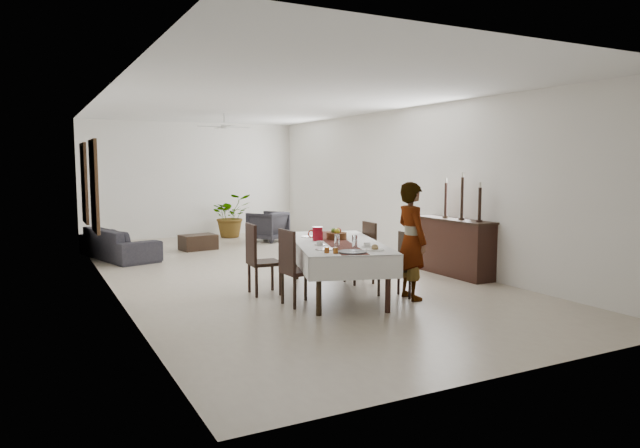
# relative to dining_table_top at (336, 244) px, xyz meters

# --- Properties ---
(floor) EXTENTS (6.00, 12.00, 0.00)m
(floor) POSITION_rel_dining_table_top_xyz_m (-0.12, 2.17, -0.79)
(floor) COLOR #C3B59B
(floor) RESTS_ON ground
(ceiling) EXTENTS (6.00, 12.00, 0.02)m
(ceiling) POSITION_rel_dining_table_top_xyz_m (-0.12, 2.17, 2.41)
(ceiling) COLOR white
(ceiling) RESTS_ON wall_back
(wall_back) EXTENTS (6.00, 0.02, 3.20)m
(wall_back) POSITION_rel_dining_table_top_xyz_m (-0.12, 8.17, 0.81)
(wall_back) COLOR white
(wall_back) RESTS_ON floor
(wall_front) EXTENTS (6.00, 0.02, 3.20)m
(wall_front) POSITION_rel_dining_table_top_xyz_m (-0.12, -3.83, 0.81)
(wall_front) COLOR white
(wall_front) RESTS_ON floor
(wall_left) EXTENTS (0.02, 12.00, 3.20)m
(wall_left) POSITION_rel_dining_table_top_xyz_m (-3.12, 2.17, 0.81)
(wall_left) COLOR white
(wall_left) RESTS_ON floor
(wall_right) EXTENTS (0.02, 12.00, 3.20)m
(wall_right) POSITION_rel_dining_table_top_xyz_m (2.88, 2.17, 0.81)
(wall_right) COLOR white
(wall_right) RESTS_ON floor
(dining_table_top) EXTENTS (1.85, 2.83, 0.05)m
(dining_table_top) POSITION_rel_dining_table_top_xyz_m (0.00, 0.00, 0.00)
(dining_table_top) COLOR black
(dining_table_top) RESTS_ON table_leg_fl
(table_leg_fl) EXTENTS (0.10, 0.10, 0.76)m
(table_leg_fl) POSITION_rel_dining_table_top_xyz_m (-0.84, -1.03, -0.41)
(table_leg_fl) COLOR black
(table_leg_fl) RESTS_ON floor
(table_leg_fr) EXTENTS (0.10, 0.10, 0.76)m
(table_leg_fr) POSITION_rel_dining_table_top_xyz_m (0.07, -1.33, -0.41)
(table_leg_fr) COLOR black
(table_leg_fr) RESTS_ON floor
(table_leg_bl) EXTENTS (0.10, 0.10, 0.76)m
(table_leg_bl) POSITION_rel_dining_table_top_xyz_m (-0.07, 1.33, -0.41)
(table_leg_bl) COLOR black
(table_leg_bl) RESTS_ON floor
(table_leg_br) EXTENTS (0.10, 0.10, 0.76)m
(table_leg_br) POSITION_rel_dining_table_top_xyz_m (0.84, 1.03, -0.41)
(table_leg_br) COLOR black
(table_leg_br) RESTS_ON floor
(tablecloth_top) EXTENTS (2.10, 3.08, 0.01)m
(tablecloth_top) POSITION_rel_dining_table_top_xyz_m (0.00, 0.00, 0.03)
(tablecloth_top) COLOR white
(tablecloth_top) RESTS_ON dining_table_top
(tablecloth_drape_left) EXTENTS (0.89, 2.68, 0.33)m
(tablecloth_drape_left) POSITION_rel_dining_table_top_xyz_m (-0.61, 0.20, -0.13)
(tablecloth_drape_left) COLOR white
(tablecloth_drape_left) RESTS_ON dining_table_top
(tablecloth_drape_right) EXTENTS (0.89, 2.68, 0.33)m
(tablecloth_drape_right) POSITION_rel_dining_table_top_xyz_m (0.61, -0.20, -0.13)
(tablecloth_drape_right) COLOR silver
(tablecloth_drape_right) RESTS_ON dining_table_top
(tablecloth_drape_near) EXTENTS (1.23, 0.41, 0.33)m
(tablecloth_drape_near) POSITION_rel_dining_table_top_xyz_m (-0.44, -1.33, -0.13)
(tablecloth_drape_near) COLOR white
(tablecloth_drape_near) RESTS_ON dining_table_top
(tablecloth_drape_far) EXTENTS (1.23, 0.41, 0.33)m
(tablecloth_drape_far) POSITION_rel_dining_table_top_xyz_m (0.44, 1.33, -0.13)
(tablecloth_drape_far) COLOR silver
(tablecloth_drape_far) RESTS_ON dining_table_top
(table_runner) EXTENTS (1.21, 2.71, 0.00)m
(table_runner) POSITION_rel_dining_table_top_xyz_m (0.00, 0.00, 0.04)
(table_runner) COLOR maroon
(table_runner) RESTS_ON tablecloth_top
(red_pitcher) EXTENTS (0.21, 0.21, 0.22)m
(red_pitcher) POSITION_rel_dining_table_top_xyz_m (-0.21, 0.24, 0.15)
(red_pitcher) COLOR maroon
(red_pitcher) RESTS_ON tablecloth_top
(pitcher_handle) EXTENTS (0.13, 0.06, 0.13)m
(pitcher_handle) POSITION_rel_dining_table_top_xyz_m (-0.30, 0.27, 0.15)
(pitcher_handle) COLOR maroon
(pitcher_handle) RESTS_ON red_pitcher
(wine_glass_near) EXTENTS (0.08, 0.08, 0.19)m
(wine_glass_near) POSITION_rel_dining_table_top_xyz_m (-0.10, -0.72, 0.13)
(wine_glass_near) COLOR white
(wine_glass_near) RESTS_ON tablecloth_top
(wine_glass_mid) EXTENTS (0.08, 0.08, 0.19)m
(wine_glass_mid) POSITION_rel_dining_table_top_xyz_m (-0.29, -0.54, 0.13)
(wine_glass_mid) COLOR white
(wine_glass_mid) RESTS_ON tablecloth_top
(teacup_right) EXTENTS (0.10, 0.10, 0.07)m
(teacup_right) POSITION_rel_dining_table_top_xyz_m (0.11, -0.72, 0.07)
(teacup_right) COLOR white
(teacup_right) RESTS_ON saucer_right
(saucer_right) EXTENTS (0.16, 0.16, 0.01)m
(saucer_right) POSITION_rel_dining_table_top_xyz_m (0.11, -0.72, 0.05)
(saucer_right) COLOR white
(saucer_right) RESTS_ON tablecloth_top
(teacup_left) EXTENTS (0.10, 0.10, 0.07)m
(teacup_left) POSITION_rel_dining_table_top_xyz_m (-0.43, -0.26, 0.07)
(teacup_left) COLOR white
(teacup_left) RESTS_ON saucer_left
(saucer_left) EXTENTS (0.16, 0.16, 0.01)m
(saucer_left) POSITION_rel_dining_table_top_xyz_m (-0.43, -0.26, 0.05)
(saucer_left) COLOR white
(saucer_left) RESTS_ON tablecloth_top
(plate_near_right) EXTENTS (0.26, 0.26, 0.02)m
(plate_near_right) POSITION_rel_dining_table_top_xyz_m (0.04, -1.05, 0.05)
(plate_near_right) COLOR white
(plate_near_right) RESTS_ON tablecloth_top
(bread_near_right) EXTENTS (0.10, 0.10, 0.10)m
(bread_near_right) POSITION_rel_dining_table_top_xyz_m (0.04, -1.05, 0.08)
(bread_near_right) COLOR tan
(bread_near_right) RESTS_ON plate_near_right
(plate_near_left) EXTENTS (0.26, 0.26, 0.02)m
(plate_near_left) POSITION_rel_dining_table_top_xyz_m (-0.57, -0.68, 0.05)
(plate_near_left) COLOR white
(plate_near_left) RESTS_ON tablecloth_top
(plate_far_left) EXTENTS (0.26, 0.26, 0.02)m
(plate_far_left) POSITION_rel_dining_table_top_xyz_m (-0.15, 0.68, 0.05)
(plate_far_left) COLOR silver
(plate_far_left) RESTS_ON tablecloth_top
(serving_tray) EXTENTS (0.39, 0.39, 0.02)m
(serving_tray) POSITION_rel_dining_table_top_xyz_m (-0.36, -1.09, 0.05)
(serving_tray) COLOR #45464B
(serving_tray) RESTS_ON tablecloth_top
(jam_jar_a) EXTENTS (0.07, 0.07, 0.08)m
(jam_jar_a) POSITION_rel_dining_table_top_xyz_m (-0.59, -1.05, 0.08)
(jam_jar_a) COLOR #8D4914
(jam_jar_a) RESTS_ON tablecloth_top
(jam_jar_b) EXTENTS (0.07, 0.07, 0.08)m
(jam_jar_b) POSITION_rel_dining_table_top_xyz_m (-0.68, -0.95, 0.08)
(jam_jar_b) COLOR brown
(jam_jar_b) RESTS_ON tablecloth_top
(fruit_basket) EXTENTS (0.33, 0.33, 0.11)m
(fruit_basket) POSITION_rel_dining_table_top_xyz_m (0.14, 0.24, 0.09)
(fruit_basket) COLOR brown
(fruit_basket) RESTS_ON tablecloth_top
(fruit_red) EXTENTS (0.10, 0.10, 0.10)m
(fruit_red) POSITION_rel_dining_table_top_xyz_m (0.17, 0.25, 0.18)
(fruit_red) COLOR maroon
(fruit_red) RESTS_ON fruit_basket
(fruit_green) EXTENTS (0.09, 0.09, 0.09)m
(fruit_green) POSITION_rel_dining_table_top_xyz_m (0.11, 0.29, 0.18)
(fruit_green) COLOR #547D25
(fruit_green) RESTS_ON fruit_basket
(fruit_yellow) EXTENTS (0.09, 0.09, 0.09)m
(fruit_yellow) POSITION_rel_dining_table_top_xyz_m (0.12, 0.19, 0.18)
(fruit_yellow) COLOR yellow
(fruit_yellow) RESTS_ON fruit_basket
(chair_right_near_seat) EXTENTS (0.47, 0.47, 0.05)m
(chair_right_near_seat) POSITION_rel_dining_table_top_xyz_m (0.66, -0.64, -0.35)
(chair_right_near_seat) COLOR black
(chair_right_near_seat) RESTS_ON chair_right_near_leg_fl
(chair_right_near_leg_fl) EXTENTS (0.05, 0.05, 0.42)m
(chair_right_near_leg_fl) POSITION_rel_dining_table_top_xyz_m (0.81, -0.83, -0.58)
(chair_right_near_leg_fl) COLOR black
(chair_right_near_leg_fl) RESTS_ON floor
(chair_right_near_leg_fr) EXTENTS (0.05, 0.05, 0.42)m
(chair_right_near_leg_fr) POSITION_rel_dining_table_top_xyz_m (0.85, -0.49, -0.58)
(chair_right_near_leg_fr) COLOR black
(chair_right_near_leg_fr) RESTS_ON floor
(chair_right_near_leg_bl) EXTENTS (0.05, 0.05, 0.42)m
(chair_right_near_leg_bl) POSITION_rel_dining_table_top_xyz_m (0.46, -0.79, -0.58)
(chair_right_near_leg_bl) COLOR black
(chair_right_near_leg_bl) RESTS_ON floor
(chair_right_near_leg_br) EXTENTS (0.05, 0.05, 0.42)m
(chair_right_near_leg_br) POSITION_rel_dining_table_top_xyz_m (0.50, -0.45, -0.58)
(chair_right_near_leg_br) COLOR black
(chair_right_near_leg_br) RESTS_ON floor
(chair_right_near_back) EXTENTS (0.08, 0.43, 0.54)m
(chair_right_near_back) POSITION_rel_dining_table_top_xyz_m (0.85, -0.66, -0.06)
(chair_right_near_back) COLOR black
(chair_right_near_back) RESTS_ON chair_right_near_seat
(chair_right_far_seat) EXTENTS (0.46, 0.46, 0.05)m
(chair_right_far_seat) POSITION_rel_dining_table_top_xyz_m (0.75, 0.55, -0.33)
(chair_right_far_seat) COLOR black
(chair_right_far_seat) RESTS_ON chair_right_far_leg_fl
(chair_right_far_leg_fl) EXTENTS (0.05, 0.05, 0.44)m
(chair_right_far_leg_fl) POSITION_rel_dining_table_top_xyz_m (0.92, 0.36, -0.57)
(chair_right_far_leg_fl) COLOR black
(chair_right_far_leg_fl) RESTS_ON floor
(chair_right_far_leg_fr) EXTENTS (0.05, 0.05, 0.44)m
(chair_right_far_leg_fr) POSITION_rel_dining_table_top_xyz_m (0.94, 0.72, -0.57)
(chair_right_far_leg_fr) COLOR black
(chair_right_far_leg_fr) RESTS_ON floor
(chair_right_far_leg_bl) EXTENTS (0.05, 0.05, 0.44)m
(chair_right_far_leg_bl) POSITION_rel_dining_table_top_xyz_m (0.56, 0.38, -0.57)
(chair_right_far_leg_bl) COLOR black
(chair_right_far_leg_bl) RESTS_ON floor
(chair_right_far_leg_br) EXTENTS (0.05, 0.05, 0.44)m
(chair_right_far_leg_br) POSITION_rel_dining_table_top_xyz_m (0.58, 0.74, -0.57)
(chair_right_far_leg_br) COLOR black
(chair_right_far_leg_br) RESTS_ON floor
(chair_right_far_back) EXTENTS (0.06, 0.44, 0.56)m
(chair_right_far_back) POSITION_rel_dining_table_top_xyz_m (0.95, 0.54, -0.03)
(chair_right_far_back) COLOR black
(chair_right_far_back) RESTS_ON chair_right_far_seat
(chair_left_near_seat) EXTENTS (0.49, 0.49, 0.05)m
(chair_left_near_seat) POSITION_rel_dining_table_top_xyz_m (-0.81, -0.38, -0.30)
(chair_left_near_seat) COLOR black
(chair_left_near_seat) RESTS_ON chair_left_near_leg_fl
(chair_left_near_leg_fl) EXTENTS (0.05, 0.05, 0.46)m
(chair_left_near_leg_fl) POSITION_rel_dining_table_top_xyz_m (-1.01, -0.20, -0.56)
(chair_left_near_leg_fl) COLOR black
(chair_left_near_leg_fl) RESTS_ON floor
(chair_left_near_leg_fr) EXTENTS (0.05, 0.05, 0.46)m
(chair_left_near_leg_fr) POSITION_rel_dining_table_top_xyz_m (-0.99, -0.58, -0.56)
(chair_left_near_leg_fr) COLOR black
(chair_left_near_leg_fr) RESTS_ON floor
(chair_left_near_leg_bl) EXTENTS (0.05, 0.05, 0.46)m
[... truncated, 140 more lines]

